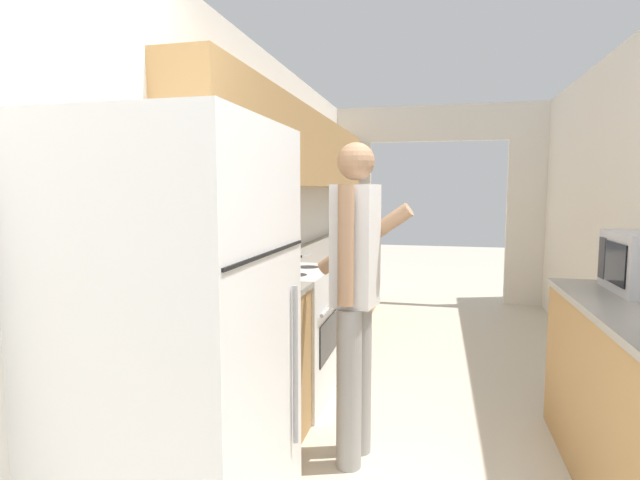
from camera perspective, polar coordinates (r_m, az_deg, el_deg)
name	(u,v)px	position (r m, az deg, el deg)	size (l,w,h in m)	color
wall_left	(269,185)	(3.88, -5.80, 6.31)	(0.38, 7.84, 2.50)	white
wall_far_with_doorway	(437,189)	(6.58, 13.21, 5.68)	(3.00, 0.06, 2.50)	white
counter_left	(325,295)	(4.71, 0.53, -6.34)	(0.62, 4.35, 0.89)	#B2844C
refrigerator	(178,347)	(2.01, -15.97, -11.64)	(0.77, 0.84, 1.68)	white
range_oven	(284,333)	(3.49, -4.15, -10.59)	(0.66, 0.76, 1.03)	white
person	(355,293)	(2.61, 4.02, -6.08)	(0.54, 0.42, 1.67)	#9E9E9E
knife	(299,257)	(4.02, -2.42, -1.90)	(0.11, 0.33, 0.02)	#B7B7BC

